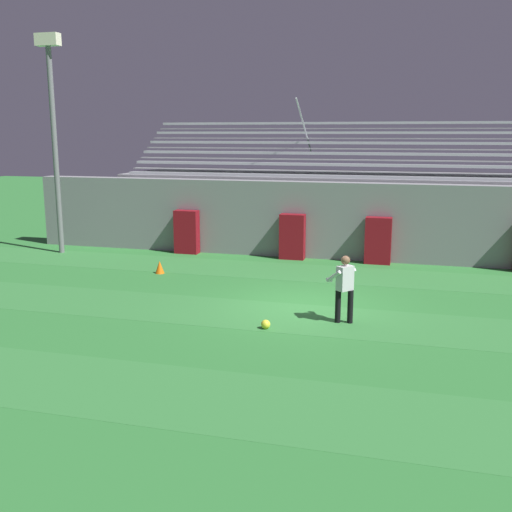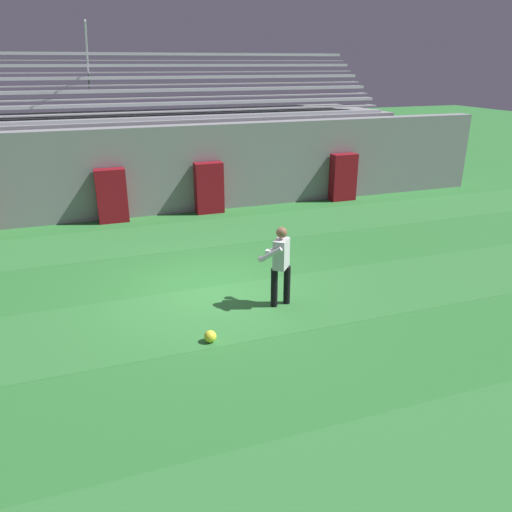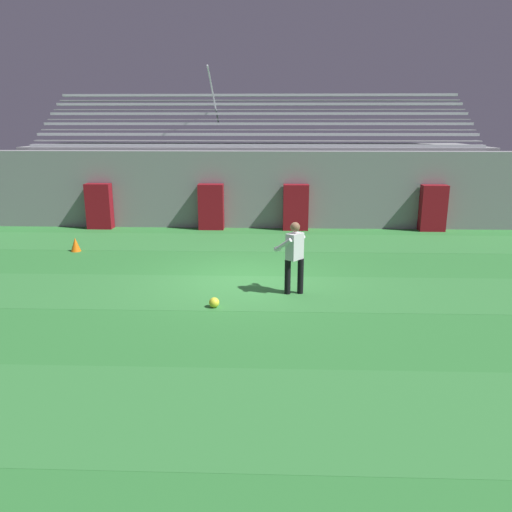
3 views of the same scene
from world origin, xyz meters
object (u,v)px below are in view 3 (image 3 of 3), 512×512
at_px(padding_pillar_far_left, 99,206).
at_px(soccer_ball, 214,302).
at_px(goalkeeper, 294,253).
at_px(padding_pillar_gate_left, 211,207).
at_px(traffic_cone, 75,245).
at_px(padding_pillar_gate_right, 296,207).
at_px(padding_pillar_far_right, 433,208).

bearing_deg(padding_pillar_far_left, soccer_ball, -57.27).
xyz_separation_m(padding_pillar_far_left, goalkeeper, (6.86, -7.05, 0.13)).
bearing_deg(padding_pillar_gate_left, traffic_cone, -137.86).
relative_size(padding_pillar_gate_right, padding_pillar_far_left, 1.00).
height_order(soccer_ball, traffic_cone, traffic_cone).
xyz_separation_m(padding_pillar_gate_left, goalkeeper, (2.74, -7.05, 0.13)).
distance_m(padding_pillar_gate_left, padding_pillar_gate_right, 3.08).
bearing_deg(padding_pillar_gate_left, padding_pillar_far_left, 180.00).
distance_m(padding_pillar_far_right, soccer_ball, 10.65).
height_order(padding_pillar_gate_right, goalkeeper, goalkeeper).
xyz_separation_m(padding_pillar_gate_right, padding_pillar_far_left, (-7.20, 0.00, 0.00)).
distance_m(padding_pillar_gate_right, padding_pillar_far_right, 4.93).
bearing_deg(padding_pillar_far_right, goalkeeper, -126.77).
bearing_deg(padding_pillar_far_right, soccer_ball, -131.07).
bearing_deg(padding_pillar_gate_right, padding_pillar_gate_left, 180.00).
bearing_deg(goalkeeper, soccer_ball, -150.69).
bearing_deg(padding_pillar_gate_right, padding_pillar_far_right, 0.00).
bearing_deg(soccer_ball, goalkeeper, 29.31).
relative_size(padding_pillar_gate_right, goalkeeper, 0.99).
bearing_deg(goalkeeper, traffic_cone, 150.62).
bearing_deg(soccer_ball, padding_pillar_gate_left, 97.29).
height_order(padding_pillar_gate_left, goalkeeper, goalkeeper).
xyz_separation_m(padding_pillar_gate_right, soccer_ball, (-2.06, -8.01, -0.72)).
distance_m(padding_pillar_far_left, traffic_cone, 3.47).
xyz_separation_m(goalkeeper, soccer_ball, (-1.71, -0.96, -0.84)).
height_order(padding_pillar_far_left, traffic_cone, padding_pillar_far_left).
height_order(padding_pillar_gate_right, traffic_cone, padding_pillar_gate_right).
relative_size(padding_pillar_gate_right, padding_pillar_far_right, 1.00).
xyz_separation_m(padding_pillar_gate_left, padding_pillar_far_right, (8.01, 0.00, 0.00)).
bearing_deg(padding_pillar_far_right, padding_pillar_far_left, 180.00).
distance_m(padding_pillar_gate_right, soccer_ball, 8.30).
bearing_deg(padding_pillar_gate_left, padding_pillar_far_right, 0.00).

